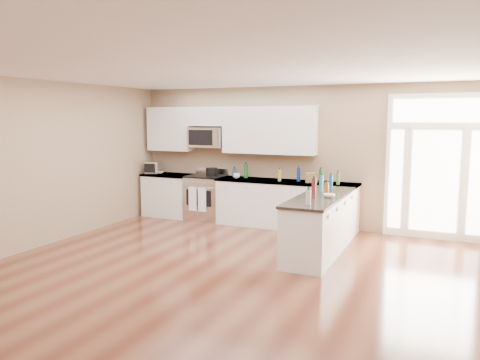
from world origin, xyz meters
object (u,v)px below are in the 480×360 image
object	(u,v)px
stockpot	(212,171)
peninsula_cabinet	(320,226)
kitchen_range	(206,197)
toaster_oven	(153,168)

from	to	relation	value
stockpot	peninsula_cabinet	bearing A→B (deg)	-28.47
kitchen_range	toaster_oven	xyz separation A→B (m)	(-1.29, -0.06, 0.60)
kitchen_range	stockpot	xyz separation A→B (m)	(0.12, 0.04, 0.56)
stockpot	toaster_oven	distance (m)	1.42
peninsula_cabinet	toaster_oven	xyz separation A→B (m)	(-4.16, 1.38, 0.64)
peninsula_cabinet	kitchen_range	xyz separation A→B (m)	(-2.86, 1.45, 0.04)
stockpot	toaster_oven	xyz separation A→B (m)	(-1.42, -0.10, 0.03)
peninsula_cabinet	kitchen_range	bearing A→B (deg)	153.16
kitchen_range	stockpot	world-z (taller)	stockpot
peninsula_cabinet	stockpot	size ratio (longest dim) A/B	9.57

